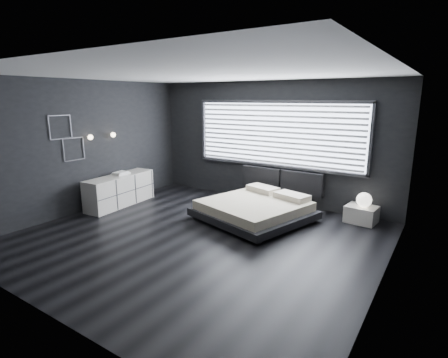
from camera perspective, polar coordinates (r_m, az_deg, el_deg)
The scene contains 12 objects.
room at distance 5.91m, azimuth -4.54°, elevation 3.16°, with size 6.04×6.00×2.80m.
window at distance 8.08m, azimuth 8.48°, elevation 7.23°, with size 4.14×0.09×1.52m.
headboard at distance 8.12m, azimuth 9.29°, elevation -0.22°, with size 1.96×0.16×0.52m.
sconce_near at distance 8.00m, azimuth -20.99°, elevation 6.38°, with size 0.18×0.11×0.11m.
sconce_far at distance 8.36m, azimuth -17.66°, elevation 6.89°, with size 0.18×0.11×0.11m.
wall_art_upper at distance 7.72m, azimuth -25.16°, elevation 7.67°, with size 0.01×0.48×0.48m.
wall_art_lower at distance 7.91m, azimuth -23.30°, elevation 4.50°, with size 0.01×0.48×0.48m.
bed at distance 7.11m, azimuth 5.07°, elevation -4.81°, with size 2.40×2.34×0.51m.
nightstand at distance 7.48m, azimuth 21.51°, elevation -5.36°, with size 0.57×0.48×0.33m, color silver.
orb_lamp at distance 7.35m, azimuth 21.90°, elevation -3.18°, with size 0.29×0.29×0.29m, color white.
dresser at distance 8.37m, azimuth -16.58°, elevation -1.75°, with size 0.63×1.78×0.70m.
book_stack at distance 8.35m, azimuth -16.45°, elevation 0.92°, with size 0.26×0.35×0.07m.
Camera 1 is at (3.58, -4.59, 2.42)m, focal length 28.00 mm.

